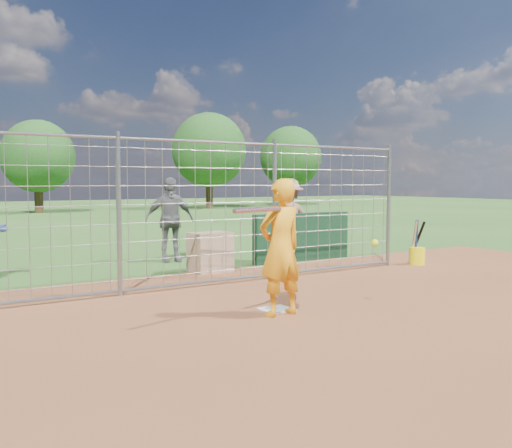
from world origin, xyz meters
TOP-DOWN VIEW (x-y plane):
  - ground at (0.00, 0.00)m, footprint 100.00×100.00m
  - infield_dirt at (0.00, -3.00)m, footprint 18.00×18.00m
  - home_plate at (0.00, -0.20)m, footprint 0.43×0.43m
  - dugout_wall at (3.40, 3.60)m, footprint 2.60×0.20m
  - batter at (-0.15, -0.49)m, footprint 0.70×0.49m
  - bystander_b at (0.83, 5.19)m, footprint 1.18×0.64m
  - bystander_c at (3.17, 3.83)m, footprint 1.29×0.84m
  - equipment_bin at (0.87, 3.34)m, footprint 0.84×0.61m
  - equipment_in_play at (-0.23, -0.77)m, footprint 2.29×0.44m
  - bucket_with_bats at (5.15, 1.76)m, footprint 0.34×0.40m
  - backstop_fence at (0.00, 2.00)m, footprint 9.08×0.08m
  - tree_line at (3.13, 28.13)m, footprint 44.66×6.72m

SIDE VIEW (x-z plane):
  - ground at x=0.00m, z-range 0.00..0.00m
  - infield_dirt at x=0.00m, z-range 0.01..0.01m
  - home_plate at x=0.00m, z-range 0.00..0.02m
  - bucket_with_bats at x=5.15m, z-range -0.24..0.73m
  - equipment_bin at x=0.87m, z-range 0.00..0.80m
  - dugout_wall at x=3.40m, z-range 0.00..1.10m
  - batter at x=-0.15m, z-range 0.00..1.86m
  - bystander_c at x=3.17m, z-range 0.00..1.89m
  - bystander_b at x=0.83m, z-range 0.00..1.92m
  - backstop_fence at x=0.00m, z-range -0.04..2.56m
  - equipment_in_play at x=-0.23m, z-range 1.05..1.63m
  - tree_line at x=3.13m, z-range 0.47..6.95m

